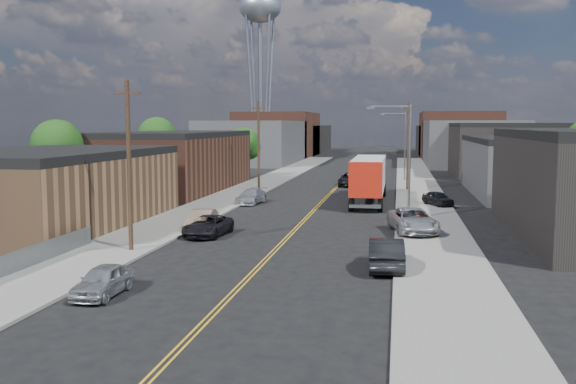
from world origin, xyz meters
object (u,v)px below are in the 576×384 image
at_px(car_left_c, 208,226).
at_px(car_right_oncoming, 386,254).
at_px(car_right_lot_a, 413,220).
at_px(water_tower, 260,13).
at_px(car_right_lot_c, 438,198).
at_px(car_ahead_truck, 350,180).
at_px(semi_truck, 370,176).
at_px(car_left_d, 251,197).
at_px(car_left_b, 202,220).
at_px(car_left_a, 103,281).

relative_size(car_left_c, car_right_oncoming, 0.98).
xyz_separation_m(car_right_oncoming, car_right_lot_a, (1.60, 11.01, 0.14)).
relative_size(water_tower, car_right_lot_c, 9.79).
bearing_deg(car_ahead_truck, semi_truck, -78.71).
xyz_separation_m(car_left_c, car_left_d, (-1.05, 17.36, -0.00)).
xyz_separation_m(semi_truck, car_ahead_truck, (-2.97, 15.22, -1.67)).
height_order(car_left_b, car_ahead_truck, car_ahead_truck).
distance_m(car_right_oncoming, car_right_lot_c, 26.33).
distance_m(car_right_lot_c, car_ahead_truck, 20.33).
distance_m(car_left_b, car_right_lot_c, 23.45).
distance_m(water_tower, car_ahead_truck, 69.25).
height_order(car_left_d, car_right_oncoming, car_right_oncoming).
distance_m(car_left_d, car_right_oncoming, 28.50).
xyz_separation_m(water_tower, car_left_c, (16.65, -94.00, -29.97)).
relative_size(car_left_b, car_right_lot_c, 1.18).
bearing_deg(car_right_lot_c, car_right_oncoming, -125.51).
bearing_deg(car_ahead_truck, car_left_b, -102.79).
bearing_deg(car_left_a, car_right_lot_c, 63.86).
bearing_deg(car_right_oncoming, semi_truck, -88.76).
xyz_separation_m(water_tower, car_right_lot_a, (30.20, -90.99, -29.68)).
height_order(car_left_c, car_right_lot_a, car_right_lot_a).
xyz_separation_m(car_left_a, car_ahead_truck, (6.99, 51.35, 0.11)).
relative_size(car_right_oncoming, car_right_lot_a, 0.86).
bearing_deg(car_left_d, car_ahead_truck, 74.27).
bearing_deg(car_right_lot_a, semi_truck, 90.98).
relative_size(semi_truck, car_left_c, 3.35).
height_order(car_left_b, car_left_d, car_left_b).
distance_m(car_right_lot_a, car_ahead_truck, 33.78).
height_order(car_left_c, car_right_lot_c, car_right_lot_c).
xyz_separation_m(semi_truck, car_left_b, (-10.87, -18.89, -1.72)).
xyz_separation_m(car_left_c, car_ahead_truck, (6.85, 36.11, 0.10)).
relative_size(car_left_d, car_right_lot_a, 0.80).
height_order(car_left_b, car_right_oncoming, car_right_oncoming).
distance_m(water_tower, car_right_oncoming, 110.05).
bearing_deg(water_tower, car_left_c, -79.95).
height_order(water_tower, car_left_b, water_tower).
bearing_deg(car_left_a, semi_truck, 74.47).
bearing_deg(car_left_b, car_left_a, -91.22).
bearing_deg(car_right_oncoming, car_ahead_truck, -86.38).
bearing_deg(car_left_b, car_ahead_truck, 72.73).
relative_size(car_right_lot_a, car_ahead_truck, 1.04).
bearing_deg(water_tower, car_right_lot_a, -71.64).
xyz_separation_m(car_left_a, car_right_oncoming, (12.09, 7.24, 0.15)).
xyz_separation_m(car_left_b, car_left_c, (1.05, -2.00, -0.05)).
relative_size(semi_truck, car_left_d, 3.51).
bearing_deg(car_left_a, car_ahead_truck, 82.13).
distance_m(water_tower, car_left_a, 114.47).
bearing_deg(car_right_lot_c, car_left_c, -158.25).
bearing_deg(car_left_d, car_right_oncoming, -55.75).
xyz_separation_m(car_left_c, car_right_oncoming, (11.95, -8.00, 0.15)).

